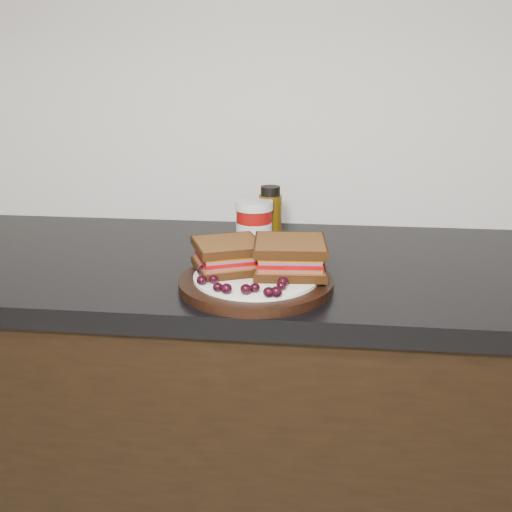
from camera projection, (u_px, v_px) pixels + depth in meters
The scene contains 30 objects.
wall_back at pixel (241, 37), 1.34m from camera, with size 4.00×0.01×2.70m, color white.
base_cabinets at pixel (227, 447), 1.34m from camera, with size 3.96×0.58×0.86m, color black.
countertop at pixel (223, 267), 1.20m from camera, with size 3.98×0.60×0.04m, color black.
plate at pixel (256, 283), 1.03m from camera, with size 0.28×0.28×0.02m, color black.
sandwich_left at pixel (228, 255), 1.05m from camera, with size 0.12×0.12×0.05m, color brown, non-canonical shape.
sandwich_right at pixel (290, 256), 1.04m from camera, with size 0.13×0.13×0.06m, color brown, non-canonical shape.
grape_0 at pixel (202, 280), 0.98m from camera, with size 0.02×0.02×0.02m, color black.
grape_1 at pixel (214, 279), 0.98m from camera, with size 0.02×0.02×0.02m, color black.
grape_2 at pixel (218, 287), 0.95m from camera, with size 0.02×0.02×0.02m, color black.
grape_3 at pixel (226, 289), 0.94m from camera, with size 0.02×0.02×0.02m, color black.
grape_4 at pixel (246, 289), 0.94m from camera, with size 0.02×0.02×0.02m, color black.
grape_5 at pixel (255, 288), 0.95m from camera, with size 0.02×0.02×0.02m, color black.
grape_6 at pixel (269, 292), 0.93m from camera, with size 0.02×0.02×0.02m, color black.
grape_7 at pixel (276, 292), 0.93m from camera, with size 0.02×0.02×0.02m, color black.
grape_8 at pixel (281, 286), 0.96m from camera, with size 0.02×0.02×0.02m, color black.
grape_9 at pixel (283, 281), 0.97m from camera, with size 0.02×0.02×0.02m, color black.
grape_10 at pixel (301, 277), 1.00m from camera, with size 0.02×0.02×0.02m, color black.
grape_11 at pixel (301, 275), 1.00m from camera, with size 0.02×0.02×0.01m, color black.
grape_12 at pixel (300, 270), 1.03m from camera, with size 0.02×0.02×0.02m, color black.
grape_13 at pixel (301, 265), 1.05m from camera, with size 0.02×0.02×0.02m, color black.
grape_14 at pixel (241, 260), 1.09m from camera, with size 0.02×0.02×0.01m, color black.
grape_15 at pixel (234, 263), 1.07m from camera, with size 0.02×0.02×0.02m, color black.
grape_16 at pixel (216, 265), 1.06m from camera, with size 0.02×0.02×0.02m, color black.
grape_17 at pixel (220, 267), 1.04m from camera, with size 0.02×0.02×0.02m, color black.
grape_18 at pixel (203, 270), 1.02m from camera, with size 0.02×0.02×0.02m, color black.
grape_19 at pixel (231, 261), 1.07m from camera, with size 0.02×0.02×0.02m, color black.
grape_20 at pixel (225, 268), 1.03m from camera, with size 0.02×0.02×0.02m, color black.
grape_21 at pixel (219, 271), 1.03m from camera, with size 0.01×0.01×0.01m, color black.
condiment_jar at pixel (254, 228), 1.20m from camera, with size 0.08×0.08×0.12m, color maroon.
oil_bottle at pixel (270, 218), 1.24m from camera, with size 0.05×0.05×0.14m, color #4A3207.
Camera 1 is at (0.20, 0.58, 1.28)m, focal length 40.00 mm.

